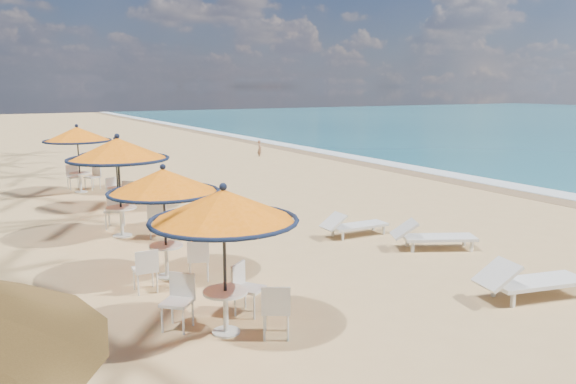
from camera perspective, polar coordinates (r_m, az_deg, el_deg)
name	(u,v)px	position (r m, az deg, el deg)	size (l,w,h in m)	color
ground	(483,279)	(11.91, 19.20, -8.35)	(160.00, 160.00, 0.00)	tan
foam_strip	(450,175)	(25.19, 16.16, 1.65)	(1.20, 140.00, 0.04)	white
wetsand_band	(435,177)	(24.56, 14.69, 1.50)	(1.40, 140.00, 0.02)	olive
station_0	(225,224)	(8.49, -6.39, -3.24)	(2.26, 2.26, 2.36)	black
station_1	(164,192)	(11.14, -12.44, 0.00)	(2.19, 2.19, 2.29)	black
station_2	(120,158)	(14.63, -16.70, 3.30)	(2.51, 2.54, 2.62)	black
station_3	(116,154)	(18.26, -17.04, 3.75)	(2.15, 2.28, 2.24)	black
station_4	(78,140)	(21.43, -20.57, 4.94)	(2.36, 2.36, 2.46)	black
lounger_near	(528,280)	(11.03, 23.22, -8.22)	(2.18, 1.09, 0.75)	silver
lounger_mid	(431,236)	(13.58, 14.29, -4.31)	(2.02, 1.43, 0.70)	silver
lounger_far	(352,225)	(14.39, 6.57, -3.31)	(1.81, 0.62, 0.64)	silver
person	(260,148)	(30.68, -2.91, 4.49)	(0.34, 0.23, 0.94)	#97694C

